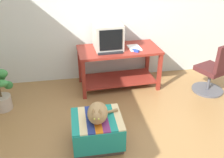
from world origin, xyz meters
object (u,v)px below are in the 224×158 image
at_px(tv_monitor, 108,36).
at_px(stapler, 136,51).
at_px(book, 134,48).
at_px(ottoman_with_blanket, 97,131).
at_px(potted_plant, 0,91).
at_px(office_chair, 214,72).
at_px(keyboard, 110,52).
at_px(desk, 119,61).
at_px(cat, 98,113).

relative_size(tv_monitor, stapler, 4.39).
bearing_deg(tv_monitor, stapler, -32.10).
distance_m(book, ottoman_with_blanket, 1.66).
bearing_deg(ottoman_with_blanket, potted_plant, 143.01).
bearing_deg(stapler, office_chair, -62.37).
xyz_separation_m(book, office_chair, (1.25, -0.45, -0.33)).
relative_size(tv_monitor, keyboard, 1.21).
distance_m(keyboard, book, 0.45).
bearing_deg(keyboard, desk, 41.42).
bearing_deg(desk, tv_monitor, 161.02).
bearing_deg(office_chair, stapler, -35.77).
bearing_deg(ottoman_with_blanket, book, 59.79).
height_order(desk, keyboard, keyboard).
bearing_deg(ottoman_with_blanket, cat, -74.71).
height_order(desk, potted_plant, desk).
height_order(tv_monitor, office_chair, tv_monitor).
distance_m(tv_monitor, ottoman_with_blanket, 1.66).
height_order(keyboard, book, keyboard).
height_order(keyboard, cat, keyboard).
height_order(tv_monitor, cat, tv_monitor).
distance_m(ottoman_with_blanket, cat, 0.29).
distance_m(tv_monitor, potted_plant, 1.86).
relative_size(desk, keyboard, 3.47).
xyz_separation_m(book, ottoman_with_blanket, (-0.80, -1.37, -0.52)).
relative_size(cat, office_chair, 0.47).
bearing_deg(book, cat, -122.54).
relative_size(keyboard, office_chair, 0.45).
xyz_separation_m(keyboard, office_chair, (1.68, -0.33, -0.33)).
height_order(ottoman_with_blanket, office_chair, office_chair).
xyz_separation_m(tv_monitor, book, (0.43, -0.09, -0.19)).
distance_m(book, cat, 1.62).
xyz_separation_m(cat, office_chair, (2.04, 0.95, -0.10)).
height_order(keyboard, potted_plant, keyboard).
bearing_deg(tv_monitor, potted_plant, -168.24).
relative_size(keyboard, stapler, 3.64).
height_order(cat, stapler, stapler).
xyz_separation_m(tv_monitor, office_chair, (1.68, -0.53, -0.52)).
xyz_separation_m(ottoman_with_blanket, cat, (0.01, -0.03, 0.29)).
distance_m(desk, book, 0.35).
bearing_deg(cat, book, 70.09).
height_order(cat, office_chair, office_chair).
distance_m(book, office_chair, 1.37).
relative_size(ottoman_with_blanket, cat, 1.45).
distance_m(tv_monitor, office_chair, 1.84).
bearing_deg(office_chair, book, -42.03).
bearing_deg(tv_monitor, book, -14.24).
distance_m(cat, potted_plant, 1.71).
bearing_deg(potted_plant, book, 9.62).
xyz_separation_m(potted_plant, stapler, (2.11, 0.22, 0.42)).
bearing_deg(potted_plant, tv_monitor, 14.75).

